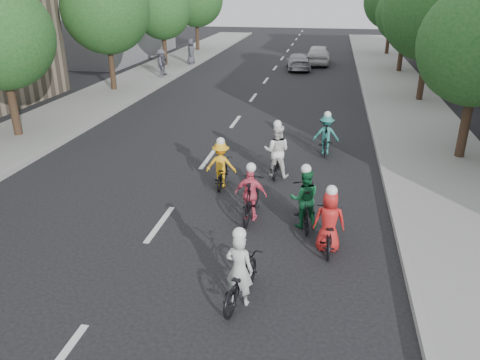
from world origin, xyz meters
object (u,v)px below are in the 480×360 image
(cyclist_4, at_px, (329,227))
(cyclist_6, at_px, (251,197))
(follow_car_trail, at_px, (318,55))
(spectator_0, at_px, (161,63))
(cyclist_2, at_px, (221,168))
(spectator_1, at_px, (163,63))
(follow_car_lead, at_px, (298,62))
(spectator_2, at_px, (191,51))
(cyclist_1, at_px, (240,277))
(cyclist_5, at_px, (304,202))
(cyclist_3, at_px, (326,136))
(cyclist_0, at_px, (277,156))

(cyclist_4, height_order, cyclist_6, cyclist_4)
(follow_car_trail, xyz_separation_m, spectator_0, (-9.77, -8.22, 0.29))
(cyclist_2, bearing_deg, spectator_1, -67.91)
(spectator_1, bearing_deg, follow_car_lead, -48.61)
(spectator_2, bearing_deg, cyclist_6, -165.47)
(cyclist_6, bearing_deg, spectator_0, -61.19)
(spectator_1, bearing_deg, cyclist_1, -144.81)
(follow_car_lead, height_order, spectator_2, spectator_2)
(cyclist_5, height_order, follow_car_lead, cyclist_5)
(cyclist_3, height_order, cyclist_6, cyclist_6)
(cyclist_1, relative_size, cyclist_2, 1.14)
(cyclist_1, height_order, spectator_2, spectator_2)
(cyclist_5, relative_size, follow_car_trail, 0.43)
(cyclist_4, height_order, cyclist_5, cyclist_5)
(spectator_0, xyz_separation_m, spectator_1, (-0.16, 0.74, -0.07))
(cyclist_0, bearing_deg, cyclist_2, 37.60)
(cyclist_1, distance_m, cyclist_5, 3.54)
(follow_car_trail, height_order, spectator_1, spectator_1)
(cyclist_4, xyz_separation_m, follow_car_lead, (-2.58, 24.99, 0.01))
(cyclist_2, bearing_deg, cyclist_6, 119.72)
(cyclist_4, height_order, spectator_0, spectator_0)
(cyclist_2, relative_size, follow_car_trail, 0.36)
(spectator_2, bearing_deg, spectator_0, 171.55)
(cyclist_6, bearing_deg, cyclist_2, -54.89)
(cyclist_1, bearing_deg, cyclist_6, -74.07)
(cyclist_2, bearing_deg, follow_car_trail, -97.54)
(cyclist_0, xyz_separation_m, cyclist_1, (0.07, -6.64, -0.14))
(cyclist_2, relative_size, spectator_0, 0.89)
(cyclist_4, distance_m, spectator_0, 22.37)
(cyclist_3, bearing_deg, cyclist_2, 50.56)
(cyclist_6, distance_m, spectator_1, 21.11)
(cyclist_1, distance_m, cyclist_2, 5.74)
(cyclist_3, bearing_deg, follow_car_lead, -82.45)
(cyclist_4, bearing_deg, cyclist_6, -31.47)
(follow_car_trail, relative_size, spectator_1, 2.69)
(spectator_1, bearing_deg, follow_car_trail, -40.79)
(cyclist_5, xyz_separation_m, spectator_1, (-10.56, 19.14, 0.32))
(spectator_0, relative_size, spectator_1, 1.09)
(follow_car_lead, bearing_deg, spectator_2, -9.10)
(cyclist_2, distance_m, follow_car_trail, 24.60)
(cyclist_1, bearing_deg, cyclist_3, -89.05)
(spectator_0, bearing_deg, spectator_2, -26.85)
(cyclist_1, distance_m, spectator_0, 23.72)
(cyclist_2, xyz_separation_m, cyclist_6, (1.26, -1.98, 0.04))
(cyclist_2, xyz_separation_m, spectator_0, (-7.73, 16.29, 0.47))
(cyclist_0, relative_size, cyclist_5, 0.99)
(cyclist_1, distance_m, cyclist_3, 9.35)
(cyclist_0, distance_m, cyclist_4, 4.64)
(cyclist_3, xyz_separation_m, follow_car_lead, (-2.37, 18.10, -0.05))
(cyclist_3, bearing_deg, spectator_2, -59.99)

